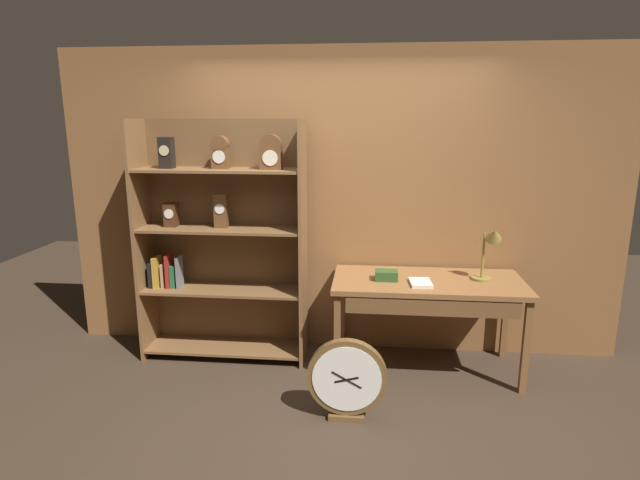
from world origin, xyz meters
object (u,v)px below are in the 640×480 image
(desk_lamp, at_px, (490,246))
(toolbox_small, at_px, (386,275))
(bookshelf, at_px, (221,240))
(round_clock_large, at_px, (347,379))
(workbench, at_px, (428,290))
(open_repair_manual, at_px, (420,283))

(desk_lamp, distance_m, toolbox_small, 0.83)
(bookshelf, distance_m, round_clock_large, 1.61)
(toolbox_small, height_order, round_clock_large, toolbox_small)
(workbench, height_order, round_clock_large, workbench)
(bookshelf, distance_m, open_repair_manual, 1.67)
(open_repair_manual, bearing_deg, bookshelf, 167.13)
(bookshelf, bearing_deg, round_clock_large, -39.53)
(open_repair_manual, bearing_deg, toolbox_small, 157.46)
(bookshelf, distance_m, workbench, 1.75)
(workbench, bearing_deg, open_repair_manual, -125.60)
(desk_lamp, bearing_deg, open_repair_manual, -165.82)
(toolbox_small, bearing_deg, bookshelf, 173.20)
(bookshelf, distance_m, desk_lamp, 2.17)
(bookshelf, xyz_separation_m, desk_lamp, (2.17, -0.12, 0.04))
(desk_lamp, xyz_separation_m, round_clock_large, (-1.06, -0.80, -0.76))
(workbench, relative_size, desk_lamp, 3.27)
(bookshelf, bearing_deg, desk_lamp, -3.07)
(toolbox_small, relative_size, round_clock_large, 0.30)
(bookshelf, height_order, open_repair_manual, bookshelf)
(toolbox_small, distance_m, open_repair_manual, 0.28)
(bookshelf, relative_size, desk_lamp, 4.40)
(workbench, bearing_deg, desk_lamp, 4.22)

